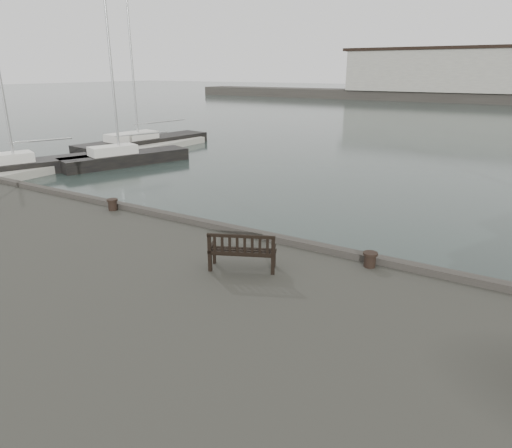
{
  "coord_description": "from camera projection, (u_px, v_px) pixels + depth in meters",
  "views": [
    {
      "loc": [
        6.87,
        -11.03,
        6.3
      ],
      "look_at": [
        0.37,
        -0.5,
        2.1
      ],
      "focal_mm": 32.0,
      "sensor_mm": 36.0,
      "label": 1
    }
  ],
  "objects": [
    {
      "name": "ground",
      "position": [
        254.0,
        281.0,
        14.33
      ],
      "size": [
        400.0,
        400.0,
        0.0
      ],
      "primitive_type": "plane",
      "color": "black",
      "rests_on": "ground"
    },
    {
      "name": "pontoon",
      "position": [
        89.0,
        160.0,
        32.25
      ],
      "size": [
        2.0,
        24.0,
        0.5
      ],
      "primitive_type": "cube",
      "color": "#ADACA0",
      "rests_on": "ground"
    },
    {
      "name": "breakwater",
      "position": [
        482.0,
        80.0,
        89.36
      ],
      "size": [
        140.0,
        9.5,
        12.2
      ],
      "color": "#383530",
      "rests_on": "ground"
    },
    {
      "name": "bench",
      "position": [
        242.0,
        258.0,
        11.32
      ],
      "size": [
        1.75,
        1.21,
        0.95
      ],
      "rotation": [
        0.0,
        0.0,
        0.43
      ],
      "color": "black",
      "rests_on": "quay"
    },
    {
      "name": "bollard_left",
      "position": [
        113.0,
        205.0,
        16.15
      ],
      "size": [
        0.43,
        0.43,
        0.4
      ],
      "primitive_type": "cylinder",
      "rotation": [
        0.0,
        0.0,
        -0.14
      ],
      "color": "black",
      "rests_on": "quay"
    },
    {
      "name": "bollard_right",
      "position": [
        370.0,
        260.0,
        11.5
      ],
      "size": [
        0.42,
        0.42,
        0.39
      ],
      "primitive_type": "cylinder",
      "rotation": [
        0.0,
        0.0,
        0.14
      ],
      "color": "black",
      "rests_on": "quay"
    },
    {
      "name": "yacht_a",
      "position": [
        23.0,
        170.0,
        28.9
      ],
      "size": [
        5.2,
        8.81,
        11.86
      ],
      "rotation": [
        0.0,
        0.0,
        -0.37
      ],
      "color": "black",
      "rests_on": "ground"
    },
    {
      "name": "yacht_b",
      "position": [
        145.0,
        145.0,
        38.62
      ],
      "size": [
        4.28,
        12.42,
        15.78
      ],
      "rotation": [
        0.0,
        0.0,
        -0.14
      ],
      "color": "black",
      "rests_on": "ground"
    },
    {
      "name": "yacht_c",
      "position": [
        126.0,
        161.0,
        31.8
      ],
      "size": [
        4.88,
        9.04,
        12.0
      ],
      "rotation": [
        0.0,
        0.0,
        -0.33
      ],
      "color": "black",
      "rests_on": "ground"
    }
  ]
}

